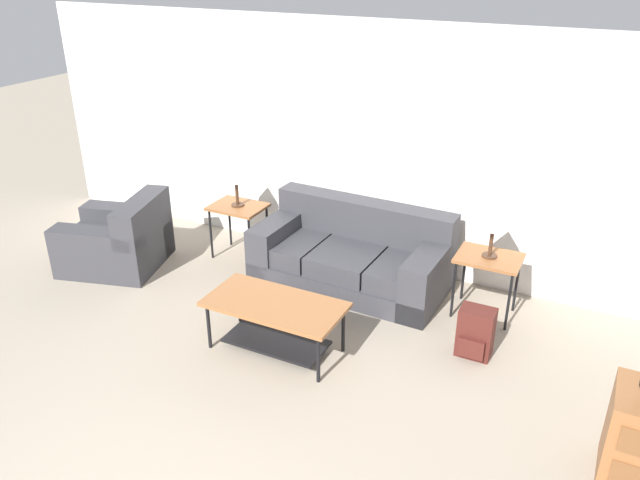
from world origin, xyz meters
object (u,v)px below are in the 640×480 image
Objects in this scene: couch at (352,257)px; table_lamp_right at (494,218)px; side_table_left at (238,211)px; armchair at (118,242)px; table_lamp_left at (236,172)px; coffee_table at (275,315)px; side_table_right at (488,263)px; backpack at (475,333)px.

table_lamp_right is (1.39, -0.01, 0.72)m from couch.
couch is 3.23× the size of side_table_left.
armchair is at bearing -168.47° from table_lamp_right.
table_lamp_right is at bearing -0.21° from couch.
side_table_left is at bearing 90.00° from table_lamp_left.
table_lamp_left is (-1.29, 1.40, 0.66)m from coffee_table.
side_table_right is at bearing 75.96° from table_lamp_right.
backpack is at bearing -13.77° from side_table_left.
armchair is 2.44m from coffee_table.
armchair is 2.68× the size of backpack.
backpack is at bearing -25.62° from couch.
side_table_left is at bearing 180.00° from table_lamp_right.
couch is 1.64m from backpack.
table_lamp_right reaches higher than backpack.
backpack is (2.87, -0.70, -0.33)m from side_table_left.
couch is 1.67× the size of coffee_table.
side_table_left is 1.20× the size of table_lamp_right.
table_lamp_left is (0.00, -0.00, 0.46)m from side_table_left.
coffee_table is at bearing -156.13° from backpack.
table_lamp_left reaches higher than coffee_table.
coffee_table is (2.36, -0.61, 0.07)m from armchair.
side_table_right is 1.20× the size of table_lamp_right.
couch is at bearing 179.79° from table_lamp_right.
side_table_left is at bearing 36.21° from armchair.
side_table_right is 0.46m from table_lamp_right.
side_table_left is at bearing 180.00° from side_table_right.
couch reaches higher than coffee_table.
table_lamp_right is (2.78, 0.00, 0.00)m from table_lamp_left.
couch is 2.59m from armchair.
side_table_left and side_table_right have the same top height.
armchair reaches higher than backpack.
side_table_left is 1.00× the size of side_table_right.
side_table_right is (1.49, 1.40, 0.20)m from coffee_table.
table_lamp_left is at bearing -90.00° from side_table_left.
table_lamp_right is at bearing -104.04° from side_table_right.
table_lamp_right is at bearing 97.08° from backpack.
side_table_right is 1.20× the size of table_lamp_left.
table_lamp_left is (-2.78, -0.00, 0.46)m from side_table_right.
couch is 1.65× the size of armchair.
coffee_table is 2.32× the size of table_lamp_right.
side_table_right is at bearing 0.00° from table_lamp_left.
table_lamp_left is at bearing 180.00° from table_lamp_right.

